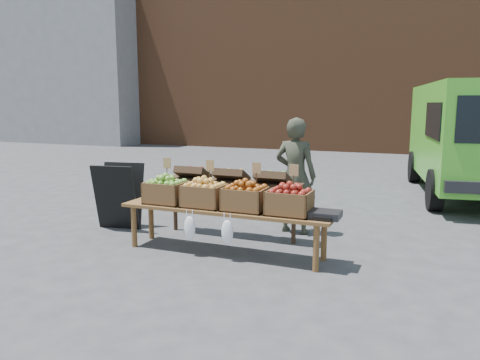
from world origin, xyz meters
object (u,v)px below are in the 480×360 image
at_px(vendor, 295,176).
at_px(crate_russet_pears, 204,196).
at_px(display_bench, 225,231).
at_px(delivery_van, 478,141).
at_px(weighing_scale, 325,215).
at_px(crate_golden_apples, 166,193).
at_px(crate_green_apples, 289,203).
at_px(chalkboard_sign, 119,196).
at_px(crate_red_apples, 245,199).
at_px(back_table, 231,200).

distance_m(vendor, crate_russet_pears, 1.51).
relative_size(vendor, display_bench, 0.61).
bearing_deg(display_bench, delivery_van, 58.91).
height_order(vendor, weighing_scale, vendor).
bearing_deg(crate_russet_pears, display_bench, 0.00).
bearing_deg(crate_golden_apples, delivery_van, 52.73).
distance_m(crate_golden_apples, crate_green_apples, 1.65).
distance_m(chalkboard_sign, crate_russet_pears, 1.75).
relative_size(crate_red_apples, weighing_scale, 1.47).
relative_size(crate_golden_apples, crate_red_apples, 1.00).
bearing_deg(crate_red_apples, crate_green_apples, 0.00).
height_order(vendor, back_table, vendor).
relative_size(chalkboard_sign, crate_red_apples, 1.97).
relative_size(delivery_van, crate_russet_pears, 9.94).
relative_size(display_bench, crate_green_apples, 5.40).
relative_size(vendor, crate_red_apples, 3.31).
distance_m(back_table, crate_green_apples, 1.28).
distance_m(vendor, display_bench, 1.48).
height_order(delivery_van, back_table, delivery_van).
relative_size(back_table, weighing_scale, 6.18).
bearing_deg(weighing_scale, back_table, 153.91).
height_order(back_table, weighing_scale, back_table).
distance_m(vendor, crate_red_apples, 1.30).
bearing_deg(vendor, weighing_scale, 123.77).
relative_size(delivery_van, chalkboard_sign, 5.05).
bearing_deg(display_bench, back_table, 107.02).
height_order(chalkboard_sign, crate_russet_pears, chalkboard_sign).
bearing_deg(back_table, display_bench, -72.98).
bearing_deg(crate_red_apples, weighing_scale, 0.00).
bearing_deg(delivery_van, crate_golden_apples, -135.67).
height_order(crate_russet_pears, crate_red_apples, same).
xyz_separation_m(delivery_van, weighing_scale, (-1.90, -5.22, -0.50)).
xyz_separation_m(back_table, crate_golden_apples, (-0.60, -0.72, 0.19)).
distance_m(crate_russet_pears, weighing_scale, 1.53).
distance_m(chalkboard_sign, display_bench, 2.01).
bearing_deg(weighing_scale, delivery_van, 70.01).
height_order(back_table, crate_green_apples, back_table).
xyz_separation_m(back_table, crate_red_apples, (0.50, -0.72, 0.19)).
distance_m(crate_red_apples, crate_green_apples, 0.55).
height_order(display_bench, crate_red_apples, crate_red_apples).
height_order(crate_red_apples, weighing_scale, crate_red_apples).
bearing_deg(crate_golden_apples, crate_russet_pears, 0.00).
relative_size(display_bench, crate_russet_pears, 5.40).
relative_size(crate_red_apples, crate_green_apples, 1.00).
bearing_deg(crate_russet_pears, crate_green_apples, 0.00).
xyz_separation_m(crate_russet_pears, crate_red_apples, (0.55, 0.00, 0.00)).
distance_m(delivery_van, chalkboard_sign, 6.98).
bearing_deg(back_table, chalkboard_sign, -172.29).
relative_size(delivery_van, crate_green_apples, 9.94).
bearing_deg(crate_golden_apples, crate_red_apples, 0.00).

